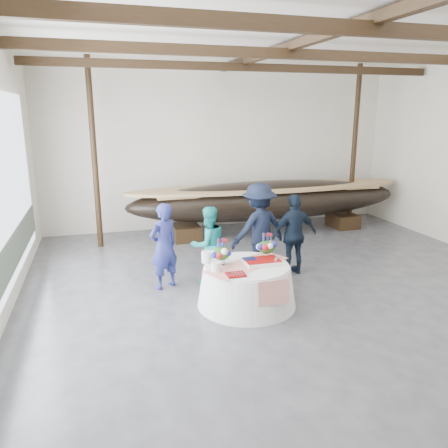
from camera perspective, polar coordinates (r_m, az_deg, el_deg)
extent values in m
cube|color=#3D3D42|center=(7.73, 12.21, -10.82)|extent=(10.00, 12.00, 0.01)
cube|color=silver|center=(12.62, -0.30, 9.91)|extent=(10.00, 0.02, 4.50)
cube|color=white|center=(7.11, 14.32, 24.12)|extent=(10.00, 12.00, 0.01)
cube|color=black|center=(6.23, 19.15, 22.89)|extent=(9.80, 0.12, 0.18)
cube|color=black|center=(8.40, 8.72, 21.11)|extent=(9.80, 0.12, 0.18)
cube|color=black|center=(10.72, 2.80, 19.78)|extent=(9.80, 0.12, 0.18)
cube|color=black|center=(7.09, 14.25, 23.17)|extent=(0.15, 11.76, 0.15)
cylinder|color=black|center=(10.89, -16.60, 8.59)|extent=(0.14, 0.14, 4.50)
cylinder|color=black|center=(12.92, 16.63, 9.42)|extent=(0.14, 0.14, 4.50)
cube|color=#596654|center=(7.63, -26.72, -5.13)|extent=(0.02, 7.00, 0.60)
cube|color=black|center=(11.47, -4.98, -1.07)|extent=(0.68, 0.87, 0.39)
cube|color=black|center=(13.13, 15.24, 0.48)|extent=(0.68, 0.87, 0.39)
ellipsoid|color=black|center=(11.95, 5.91, 3.11)|extent=(7.72, 1.54, 1.06)
cube|color=#9E7A4C|center=(11.89, 5.95, 4.48)|extent=(6.17, 1.01, 0.06)
cone|color=silver|center=(7.60, 2.97, -8.05)|extent=(1.70, 1.70, 0.70)
cylinder|color=silver|center=(7.46, 3.01, -5.49)|extent=(1.44, 1.44, 0.04)
cube|color=red|center=(7.46, 3.01, -5.33)|extent=(1.64, 1.22, 0.01)
cube|color=white|center=(7.50, 4.96, -4.97)|extent=(0.60, 0.40, 0.07)
cylinder|color=white|center=(7.13, -1.03, -5.60)|extent=(0.18, 0.18, 0.16)
cylinder|color=white|center=(7.55, -2.29, -4.30)|extent=(0.18, 0.18, 0.20)
cube|color=#68090D|center=(6.98, 1.55, -6.62)|extent=(0.30, 0.24, 0.03)
cone|color=silver|center=(7.50, 6.86, -4.83)|extent=(0.09, 0.09, 0.12)
imported|color=navy|center=(8.23, -7.87, -2.88)|extent=(0.71, 0.63, 1.64)
imported|color=teal|center=(8.46, -2.07, -2.72)|extent=(0.85, 0.74, 1.51)
imported|color=black|center=(8.89, 4.57, -0.65)|extent=(1.35, 0.97, 1.88)
imported|color=black|center=(8.98, 9.17, -1.37)|extent=(1.00, 0.45, 1.67)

